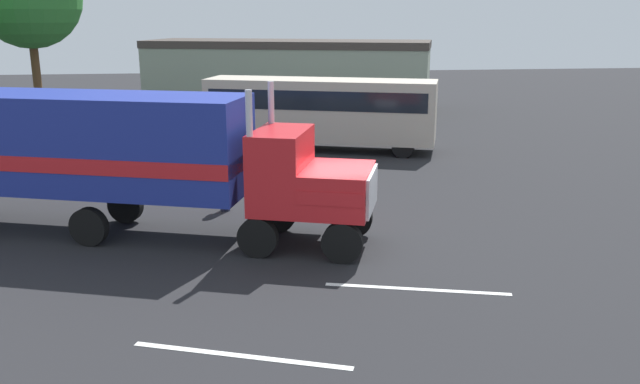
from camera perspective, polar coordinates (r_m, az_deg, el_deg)
The scene contains 8 objects.
ground_plane at distance 18.85m, azimuth 1.71°, elevation -4.48°, with size 120.00×120.00×0.00m, color #232326.
lane_stripe_near at distance 15.94m, azimuth 8.46°, elevation -8.38°, with size 4.40×0.16×0.01m, color silver.
lane_stripe_mid at distance 13.02m, azimuth -6.93°, elevation -13.98°, with size 4.40×0.16×0.01m, color silver.
semi_truck at distance 20.03m, azimuth -18.13°, elevation 3.44°, with size 14.20×6.91×4.50m.
person_bystander at distance 21.93m, azimuth -8.32°, elevation 0.63°, with size 0.34×0.46×1.63m.
parked_bus at distance 31.72m, azimuth 0.04°, elevation 7.39°, with size 11.22×6.05×3.40m.
parked_car at distance 29.48m, azimuth -22.25°, elevation 3.19°, with size 4.52×2.12×1.57m.
building_backdrop at distance 46.57m, azimuth -2.78°, elevation 10.43°, with size 20.42×11.94×4.70m.
Camera 1 is at (-2.91, -17.52, 6.30)m, focal length 36.74 mm.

